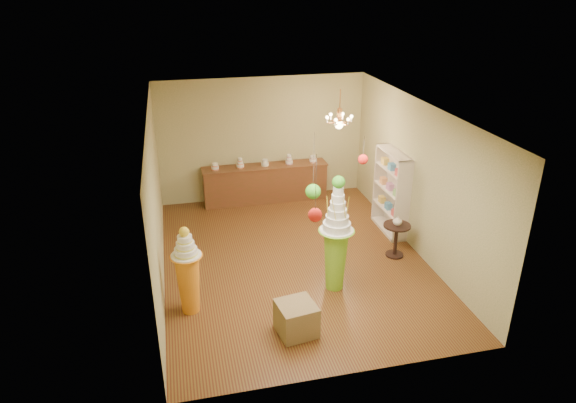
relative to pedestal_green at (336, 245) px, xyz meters
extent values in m
plane|color=brown|center=(-0.48, 1.10, -0.85)|extent=(6.50, 6.50, 0.00)
plane|color=white|center=(-0.48, 1.10, 2.15)|extent=(6.50, 6.50, 0.00)
cube|color=tan|center=(-0.48, 4.35, 0.65)|extent=(5.00, 0.04, 3.00)
cube|color=tan|center=(-0.48, -2.15, 0.65)|extent=(5.00, 0.04, 3.00)
cube|color=tan|center=(-2.98, 1.10, 0.65)|extent=(0.04, 6.50, 3.00)
cube|color=tan|center=(2.02, 1.10, 0.65)|extent=(0.04, 6.50, 3.00)
cone|color=#80CB2C|center=(0.00, 0.00, -0.29)|extent=(0.46, 0.46, 1.14)
cylinder|color=white|center=(0.00, 0.00, 0.30)|extent=(0.62, 0.62, 0.03)
cylinder|color=white|center=(0.00, 0.00, 0.38)|extent=(0.50, 0.50, 0.13)
cylinder|color=white|center=(0.00, 0.00, 0.51)|extent=(0.41, 0.41, 0.13)
cylinder|color=white|center=(0.00, 0.00, 0.64)|extent=(0.34, 0.34, 0.13)
cylinder|color=white|center=(0.00, 0.00, 0.77)|extent=(0.28, 0.28, 0.13)
cylinder|color=white|center=(0.00, 0.00, 0.90)|extent=(0.23, 0.23, 0.13)
cylinder|color=white|center=(0.00, 0.00, 1.03)|extent=(0.19, 0.19, 0.13)
sphere|color=green|center=(0.00, 0.00, 1.18)|extent=(0.22, 0.22, 0.22)
cone|color=orange|center=(-2.55, -0.13, -0.33)|extent=(0.46, 0.46, 1.04)
cylinder|color=white|center=(-2.55, -0.13, 0.20)|extent=(0.55, 0.55, 0.03)
cylinder|color=white|center=(-2.55, -0.13, 0.28)|extent=(0.41, 0.41, 0.11)
cylinder|color=white|center=(-2.55, -0.13, 0.39)|extent=(0.33, 0.33, 0.11)
cylinder|color=white|center=(-2.55, -0.13, 0.50)|extent=(0.26, 0.26, 0.11)
sphere|color=yellow|center=(-2.55, -0.13, 0.62)|extent=(0.16, 0.16, 0.16)
cube|color=olive|center=(-0.97, -1.08, -0.60)|extent=(0.65, 0.65, 0.52)
cube|color=brown|center=(-0.48, 4.07, -0.40)|extent=(3.00, 0.50, 0.90)
cube|color=brown|center=(-0.48, 4.07, 0.05)|extent=(3.04, 0.54, 0.03)
cylinder|color=white|center=(-1.68, 4.07, 0.15)|extent=(0.18, 0.18, 0.16)
cylinder|color=white|center=(-1.08, 4.07, 0.19)|extent=(0.18, 0.18, 0.24)
cylinder|color=white|center=(-0.48, 4.07, 0.15)|extent=(0.18, 0.18, 0.16)
cylinder|color=white|center=(0.12, 4.07, 0.19)|extent=(0.18, 0.18, 0.24)
cylinder|color=white|center=(0.72, 4.07, 0.15)|extent=(0.18, 0.18, 0.16)
cube|color=beige|center=(2.00, 1.90, 0.05)|extent=(0.04, 1.20, 1.80)
cube|color=beige|center=(1.84, 1.90, -0.35)|extent=(0.30, 1.14, 0.03)
cube|color=beige|center=(1.84, 1.90, 0.10)|extent=(0.30, 1.14, 0.03)
cube|color=beige|center=(1.84, 1.90, 0.55)|extent=(0.30, 1.14, 0.03)
cylinder|color=black|center=(1.52, 0.81, -0.84)|extent=(0.37, 0.37, 0.04)
cylinder|color=black|center=(1.52, 0.81, -0.52)|extent=(0.07, 0.07, 0.67)
cylinder|color=black|center=(1.52, 0.81, -0.19)|extent=(0.56, 0.56, 0.04)
imported|color=beige|center=(1.52, 0.81, -0.08)|extent=(0.20, 0.20, 0.19)
cylinder|color=#3D352C|center=(-0.77, -1.28, 1.70)|extent=(0.01, 0.01, 0.89)
sphere|color=red|center=(-0.77, -1.28, 1.26)|extent=(0.20, 0.20, 0.20)
cylinder|color=#3D352C|center=(-0.52, -0.29, 1.66)|extent=(0.01, 0.01, 0.96)
sphere|color=green|center=(-0.52, -0.29, 1.18)|extent=(0.24, 0.24, 0.24)
cylinder|color=#3D352C|center=(0.15, -0.64, 1.96)|extent=(0.01, 0.01, 0.37)
sphere|color=red|center=(0.15, -0.64, 1.78)|extent=(0.15, 0.15, 0.15)
cylinder|color=#EB9553|center=(0.85, 2.60, 1.90)|extent=(0.02, 0.02, 0.50)
cylinder|color=#EB9553|center=(0.85, 2.60, 1.60)|extent=(0.10, 0.10, 0.30)
sphere|color=#FFD68C|center=(0.85, 2.60, 1.40)|extent=(0.18, 0.18, 0.18)
camera|label=1|loc=(-2.58, -7.43, 4.31)|focal=32.00mm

